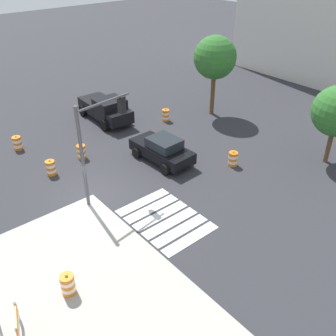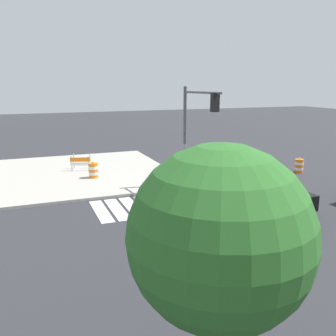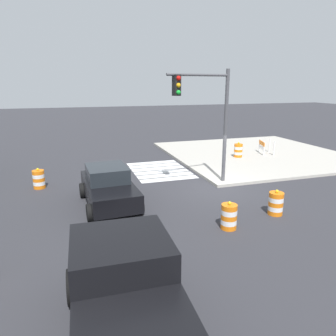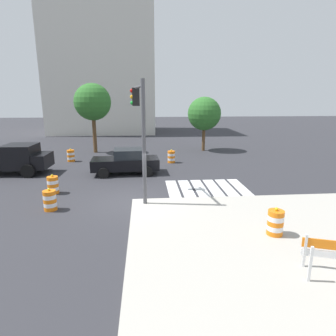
# 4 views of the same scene
# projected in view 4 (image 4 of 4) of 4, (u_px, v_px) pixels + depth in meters

# --- Properties ---
(ground_plane) EXTENTS (120.00, 120.00, 0.00)m
(ground_plane) POSITION_uv_depth(u_px,v_px,m) (133.00, 202.00, 13.85)
(ground_plane) COLOR #2D2D33
(sidewalk_corner) EXTENTS (12.00, 12.00, 0.15)m
(sidewalk_corner) POSITION_uv_depth(u_px,v_px,m) (330.00, 265.00, 8.50)
(sidewalk_corner) COLOR #ADA89E
(sidewalk_corner) RESTS_ON ground
(crosswalk_stripes) EXTENTS (4.35, 3.20, 0.02)m
(crosswalk_stripes) POSITION_uv_depth(u_px,v_px,m) (207.00, 188.00, 15.91)
(crosswalk_stripes) COLOR silver
(crosswalk_stripes) RESTS_ON ground
(sports_car) EXTENTS (4.38, 2.30, 1.63)m
(sports_car) POSITION_uv_depth(u_px,v_px,m) (126.00, 161.00, 18.80)
(sports_car) COLOR black
(sports_car) RESTS_ON ground
(pickup_truck) EXTENTS (5.21, 2.48, 1.92)m
(pickup_truck) POSITION_uv_depth(u_px,v_px,m) (12.00, 159.00, 18.74)
(pickup_truck) COLOR black
(pickup_truck) RESTS_ON ground
(traffic_barrel_near_corner) EXTENTS (0.56, 0.56, 1.02)m
(traffic_barrel_near_corner) POSITION_uv_depth(u_px,v_px,m) (53.00, 185.00, 14.99)
(traffic_barrel_near_corner) COLOR orange
(traffic_barrel_near_corner) RESTS_ON ground
(traffic_barrel_median_near) EXTENTS (0.56, 0.56, 1.02)m
(traffic_barrel_median_near) POSITION_uv_depth(u_px,v_px,m) (50.00, 200.00, 12.77)
(traffic_barrel_median_near) COLOR orange
(traffic_barrel_median_near) RESTS_ON ground
(traffic_barrel_median_far) EXTENTS (0.56, 0.56, 1.02)m
(traffic_barrel_median_far) POSITION_uv_depth(u_px,v_px,m) (71.00, 156.00, 22.43)
(traffic_barrel_median_far) COLOR orange
(traffic_barrel_median_far) RESTS_ON ground
(traffic_barrel_far_curb) EXTENTS (0.56, 0.56, 1.02)m
(traffic_barrel_far_curb) POSITION_uv_depth(u_px,v_px,m) (171.00, 157.00, 22.03)
(traffic_barrel_far_curb) COLOR orange
(traffic_barrel_far_curb) RESTS_ON ground
(traffic_barrel_on_sidewalk) EXTENTS (0.56, 0.56, 1.02)m
(traffic_barrel_on_sidewalk) POSITION_uv_depth(u_px,v_px,m) (275.00, 223.00, 10.16)
(traffic_barrel_on_sidewalk) COLOR orange
(traffic_barrel_on_sidewalk) RESTS_ON sidewalk_corner
(construction_barricade) EXTENTS (1.42, 1.13, 1.00)m
(construction_barricade) POSITION_uv_depth(u_px,v_px,m) (328.00, 253.00, 7.94)
(construction_barricade) COLOR silver
(construction_barricade) RESTS_ON sidewalk_corner
(traffic_light_pole) EXTENTS (0.75, 3.27, 5.50)m
(traffic_light_pole) POSITION_uv_depth(u_px,v_px,m) (140.00, 119.00, 13.45)
(traffic_light_pole) COLOR #4C4C51
(traffic_light_pole) RESTS_ON sidewalk_corner
(street_tree_streetside_near) EXTENTS (3.20, 3.20, 6.07)m
(street_tree_streetside_near) POSITION_uv_depth(u_px,v_px,m) (93.00, 102.00, 25.15)
(street_tree_streetside_near) COLOR brown
(street_tree_streetside_near) RESTS_ON ground
(street_tree_streetside_mid) EXTENTS (3.03, 3.03, 4.92)m
(street_tree_streetside_mid) POSITION_uv_depth(u_px,v_px,m) (204.00, 114.00, 26.29)
(street_tree_streetside_mid) COLOR brown
(street_tree_streetside_mid) RESTS_ON ground
(office_building_far) EXTENTS (14.05, 10.08, 18.24)m
(office_building_far) POSITION_uv_depth(u_px,v_px,m) (103.00, 65.00, 39.82)
(office_building_far) COLOR beige
(office_building_far) RESTS_ON ground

